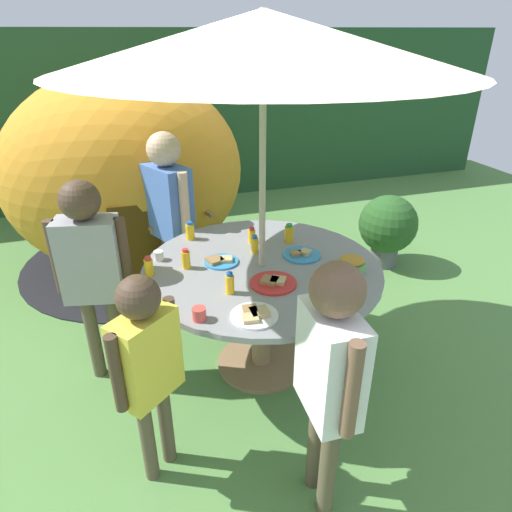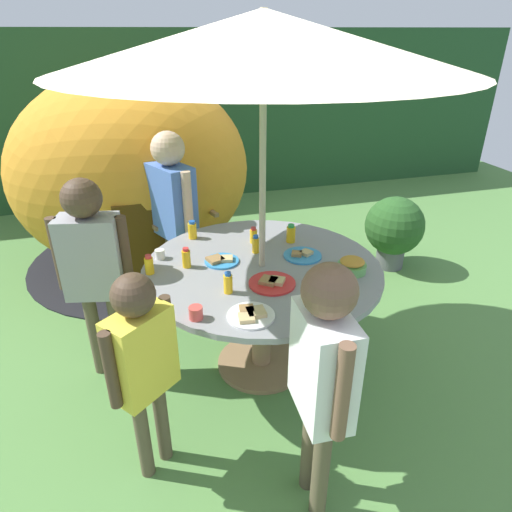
% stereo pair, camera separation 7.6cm
% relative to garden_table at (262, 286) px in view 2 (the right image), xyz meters
% --- Properties ---
extents(ground_plane, '(10.00, 10.00, 0.02)m').
position_rel_garden_table_xyz_m(ground_plane, '(0.00, 0.00, -0.61)').
color(ground_plane, '#548442').
extents(hedge_backdrop, '(9.00, 0.70, 2.00)m').
position_rel_garden_table_xyz_m(hedge_backdrop, '(0.00, 3.71, 0.40)').
color(hedge_backdrop, '#234C28').
rests_on(hedge_backdrop, ground_plane).
extents(garden_table, '(1.40, 1.40, 0.74)m').
position_rel_garden_table_xyz_m(garden_table, '(0.00, 0.00, 0.00)').
color(garden_table, '#93704C').
rests_on(garden_table, ground_plane).
extents(patio_umbrella, '(2.03, 2.03, 2.06)m').
position_rel_garden_table_xyz_m(patio_umbrella, '(0.00, 0.00, 1.33)').
color(patio_umbrella, '#B7AD8C').
rests_on(patio_umbrella, ground_plane).
extents(wooden_chair, '(0.66, 0.64, 1.05)m').
position_rel_garden_table_xyz_m(wooden_chair, '(-0.41, 1.29, -0.02)').
color(wooden_chair, '#93704C').
rests_on(wooden_chair, ground_plane).
extents(dome_tent, '(2.32, 2.32, 1.71)m').
position_rel_garden_table_xyz_m(dome_tent, '(-0.65, 1.76, 0.25)').
color(dome_tent, orange).
rests_on(dome_tent, ground_plane).
extents(potted_plant, '(0.52, 0.52, 0.67)m').
position_rel_garden_table_xyz_m(potted_plant, '(1.53, 0.99, -0.21)').
color(potted_plant, '#595960').
rests_on(potted_plant, ground_plane).
extents(child_in_blue_shirt, '(0.33, 0.42, 1.37)m').
position_rel_garden_table_xyz_m(child_in_blue_shirt, '(-0.41, 0.86, 0.28)').
color(child_in_blue_shirt, brown).
rests_on(child_in_blue_shirt, ground_plane).
extents(child_in_grey_shirt, '(0.43, 0.25, 1.28)m').
position_rel_garden_table_xyz_m(child_in_grey_shirt, '(-0.94, 0.21, 0.22)').
color(child_in_grey_shirt, brown).
rests_on(child_in_grey_shirt, ground_plane).
extents(child_in_yellow_shirt, '(0.32, 0.30, 1.10)m').
position_rel_garden_table_xyz_m(child_in_yellow_shirt, '(-0.72, -0.58, 0.11)').
color(child_in_yellow_shirt, brown).
rests_on(child_in_yellow_shirt, ground_plane).
extents(child_in_white_shirt, '(0.21, 0.42, 1.24)m').
position_rel_garden_table_xyz_m(child_in_white_shirt, '(-0.04, -0.97, 0.20)').
color(child_in_white_shirt, brown).
rests_on(child_in_white_shirt, ground_plane).
extents(snack_bowl, '(0.16, 0.16, 0.09)m').
position_rel_garden_table_xyz_m(snack_bowl, '(0.47, -0.21, 0.18)').
color(snack_bowl, '#66B259').
rests_on(snack_bowl, garden_table).
extents(plate_back_edge, '(0.23, 0.23, 0.03)m').
position_rel_garden_table_xyz_m(plate_back_edge, '(0.27, 0.05, 0.15)').
color(plate_back_edge, '#338CD8').
rests_on(plate_back_edge, garden_table).
extents(plate_near_right, '(0.26, 0.26, 0.03)m').
position_rel_garden_table_xyz_m(plate_near_right, '(-0.01, -0.22, 0.15)').
color(plate_near_right, red).
rests_on(plate_near_right, garden_table).
extents(plate_center_front, '(0.20, 0.20, 0.03)m').
position_rel_garden_table_xyz_m(plate_center_front, '(-0.22, 0.11, 0.15)').
color(plate_center_front, '#338CD8').
rests_on(plate_center_front, garden_table).
extents(plate_near_left, '(0.23, 0.23, 0.03)m').
position_rel_garden_table_xyz_m(plate_near_left, '(-0.20, -0.49, 0.15)').
color(plate_near_left, white).
rests_on(plate_near_left, garden_table).
extents(juice_bottle_far_left, '(0.06, 0.06, 0.12)m').
position_rel_garden_table_xyz_m(juice_bottle_far_left, '(0.27, 0.26, 0.20)').
color(juice_bottle_far_left, yellow).
rests_on(juice_bottle_far_left, garden_table).
extents(juice_bottle_far_right, '(0.06, 0.06, 0.12)m').
position_rel_garden_table_xyz_m(juice_bottle_far_right, '(-0.33, 0.50, 0.20)').
color(juice_bottle_far_right, yellow).
rests_on(juice_bottle_far_right, garden_table).
extents(juice_bottle_center_back, '(0.05, 0.05, 0.11)m').
position_rel_garden_table_xyz_m(juice_bottle_center_back, '(-0.64, 0.08, 0.20)').
color(juice_bottle_center_back, yellow).
rests_on(juice_bottle_center_back, garden_table).
extents(juice_bottle_mid_left, '(0.05, 0.05, 0.12)m').
position_rel_garden_table_xyz_m(juice_bottle_mid_left, '(-0.43, 0.11, 0.20)').
color(juice_bottle_mid_left, yellow).
rests_on(juice_bottle_mid_left, garden_table).
extents(juice_bottle_mid_right, '(0.05, 0.05, 0.12)m').
position_rel_garden_table_xyz_m(juice_bottle_mid_right, '(-0.26, -0.24, 0.20)').
color(juice_bottle_mid_right, yellow).
rests_on(juice_bottle_mid_right, garden_table).
extents(juice_bottle_front_edge, '(0.05, 0.05, 0.12)m').
position_rel_garden_table_xyz_m(juice_bottle_front_edge, '(0.01, 0.18, 0.20)').
color(juice_bottle_front_edge, yellow).
rests_on(juice_bottle_front_edge, garden_table).
extents(juice_bottle_spot_a, '(0.05, 0.05, 0.11)m').
position_rel_garden_table_xyz_m(juice_bottle_spot_a, '(0.04, 0.32, 0.19)').
color(juice_bottle_spot_a, yellow).
rests_on(juice_bottle_spot_a, garden_table).
extents(cup_near, '(0.07, 0.07, 0.06)m').
position_rel_garden_table_xyz_m(cup_near, '(-0.46, -0.43, 0.17)').
color(cup_near, '#E04C47').
rests_on(cup_near, garden_table).
extents(cup_far, '(0.06, 0.06, 0.06)m').
position_rel_garden_table_xyz_m(cup_far, '(-0.57, 0.26, 0.17)').
color(cup_far, white).
rests_on(cup_far, garden_table).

